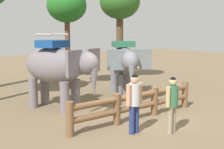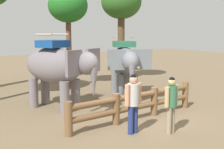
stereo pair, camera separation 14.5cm
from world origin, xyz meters
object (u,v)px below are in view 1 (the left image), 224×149
at_px(elephant_near_left, 58,67).
at_px(elephant_center, 124,63).
at_px(tourist_man_in_blue, 134,100).
at_px(tree_far_right, 67,7).
at_px(log_fence, 137,103).
at_px(tree_far_left, 120,4).
at_px(tourist_woman_in_black, 172,101).

xyz_separation_m(elephant_near_left, elephant_center, (3.46, 0.39, -0.07)).
relative_size(tourist_man_in_blue, tree_far_right, 0.34).
bearing_deg(tourist_man_in_blue, elephant_center, 58.20).
height_order(elephant_center, tree_far_right, tree_far_right).
bearing_deg(log_fence, elephant_near_left, 122.46).
distance_m(log_fence, tree_far_right, 7.59).
relative_size(log_fence, tree_far_right, 1.04).
xyz_separation_m(log_fence, tourist_man_in_blue, (-0.90, -1.03, 0.45)).
bearing_deg(elephant_center, tourist_man_in_blue, -121.80).
relative_size(tourist_man_in_blue, tree_far_left, 0.31).
relative_size(elephant_near_left, tourist_woman_in_black, 2.02).
bearing_deg(log_fence, tourist_woman_in_black, -86.82).
xyz_separation_m(tourist_woman_in_black, tourist_man_in_blue, (-0.99, 0.59, 0.05)).
relative_size(elephant_center, tree_far_right, 0.64).
bearing_deg(elephant_center, tree_far_right, 110.80).
height_order(log_fence, elephant_near_left, elephant_near_left).
bearing_deg(tree_far_right, tourist_man_in_blue, -99.60).
height_order(log_fence, elephant_center, elephant_center).
relative_size(log_fence, tourist_man_in_blue, 3.03).
distance_m(elephant_near_left, tree_far_right, 5.13).
bearing_deg(elephant_near_left, tourist_woman_in_black, -67.10).
relative_size(elephant_near_left, elephant_center, 1.04).
height_order(log_fence, tourist_man_in_blue, tourist_man_in_blue).
height_order(elephant_near_left, elephant_center, elephant_near_left).
xyz_separation_m(log_fence, elephant_near_left, (-1.76, 2.77, 1.07)).
xyz_separation_m(elephant_center, tree_far_left, (2.36, 3.80, 3.10)).
bearing_deg(tourist_woman_in_black, log_fence, 93.18).
relative_size(elephant_near_left, tourist_man_in_blue, 1.93).
bearing_deg(tree_far_left, elephant_center, -121.83).
relative_size(log_fence, tree_far_left, 0.93).
distance_m(tourist_woman_in_black, tree_far_left, 10.15).
distance_m(log_fence, elephant_near_left, 3.46).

